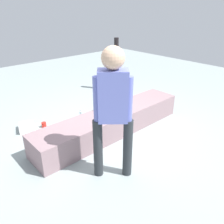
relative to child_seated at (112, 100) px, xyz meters
The scene contains 11 objects.
ground_plane 0.61m from the child_seated, 143.22° to the right, with size 12.00×12.00×0.00m, color #929F9D.
concrete_ledge 0.41m from the child_seated, 143.22° to the right, with size 2.89×0.57×0.40m, color gray.
child_seated is the anchor object (origin of this frame).
adult_standing 1.18m from the child_seated, 131.78° to the right, with size 0.40×0.38×1.68m.
cake_plate 0.35m from the child_seated, 154.56° to the right, with size 0.22×0.22×0.07m.
gift_bag 1.43m from the child_seated, 36.73° to the left, with size 0.19×0.10×0.34m.
railing_post 2.17m from the child_seated, 45.25° to the left, with size 0.36×0.36×1.33m.
water_bottle_near_gift 0.97m from the child_seated, 96.93° to the left, with size 0.07×0.07×0.19m.
party_cup_red 1.39m from the child_seated, 130.63° to the left, with size 0.09×0.09×0.10m, color red.
cake_box_white 1.63m from the child_seated, 135.75° to the left, with size 0.26×0.30×0.12m, color white.
handbag_black_leather 1.09m from the child_seated, 39.04° to the left, with size 0.30×0.15×0.31m.
Camera 1 is at (-2.36, -2.61, 2.07)m, focal length 36.78 mm.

